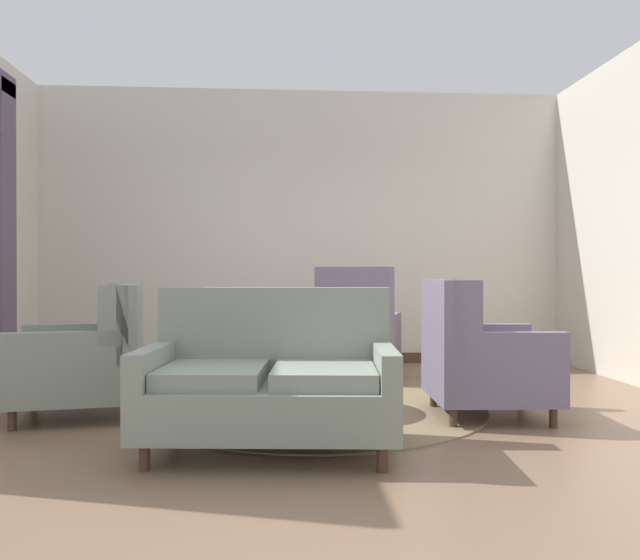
% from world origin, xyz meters
% --- Properties ---
extents(ground, '(8.60, 8.60, 0.00)m').
position_xyz_m(ground, '(0.00, 0.00, 0.00)').
color(ground, '#896B51').
extents(wall_back, '(6.31, 0.08, 3.20)m').
position_xyz_m(wall_back, '(0.00, 2.70, 1.60)').
color(wall_back, silver).
rests_on(wall_back, ground).
extents(baseboard_back, '(6.15, 0.03, 0.12)m').
position_xyz_m(baseboard_back, '(0.00, 2.64, 0.06)').
color(baseboard_back, '#4C3323').
rests_on(baseboard_back, ground).
extents(area_rug, '(2.64, 2.64, 0.01)m').
position_xyz_m(area_rug, '(0.00, 0.30, 0.01)').
color(area_rug, '#847051').
rests_on(area_rug, ground).
extents(coffee_table, '(0.86, 0.86, 0.49)m').
position_xyz_m(coffee_table, '(-0.12, 0.14, 0.40)').
color(coffee_table, '#4C3323').
rests_on(coffee_table, ground).
extents(porcelain_vase, '(0.20, 0.20, 0.33)m').
position_xyz_m(porcelain_vase, '(-0.18, 0.10, 0.63)').
color(porcelain_vase, '#4C7A66').
rests_on(porcelain_vase, coffee_table).
extents(settee, '(1.52, 0.95, 0.96)m').
position_xyz_m(settee, '(-0.34, -0.86, 0.40)').
color(settee, gray).
rests_on(settee, ground).
extents(armchair_near_window, '(1.02, 0.96, 0.97)m').
position_xyz_m(armchair_near_window, '(-1.68, 0.10, 0.41)').
color(armchair_near_window, gray).
rests_on(armchair_near_window, ground).
extents(armchair_beside_settee, '(0.94, 1.01, 1.11)m').
position_xyz_m(armchair_beside_settee, '(0.49, 1.47, 0.46)').
color(armchair_beside_settee, slate).
rests_on(armchair_beside_settee, ground).
extents(armchair_foreground_right, '(0.88, 0.83, 1.00)m').
position_xyz_m(armchair_foreground_right, '(1.17, -0.12, 0.43)').
color(armchair_foreground_right, slate).
rests_on(armchair_foreground_right, ground).
extents(side_table, '(0.50, 0.50, 0.69)m').
position_xyz_m(side_table, '(1.42, 1.46, 0.41)').
color(side_table, '#4C3323').
rests_on(side_table, ground).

